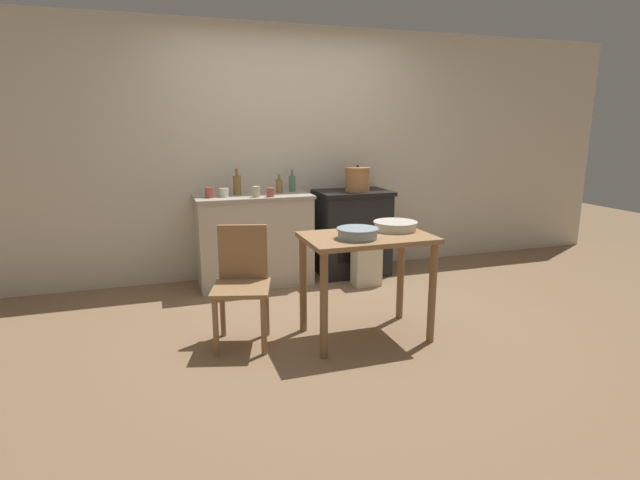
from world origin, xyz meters
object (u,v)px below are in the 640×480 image
object	(u,v)px
work_table	(367,255)
cup_center	(270,192)
stock_pot	(357,179)
cup_center_right	(224,192)
bottle_mid_left	(237,185)
flour_sack	(366,265)
mixing_bowl_large	(395,225)
bottle_left	(279,186)
chair	(242,281)
mixing_bowl_small	(358,233)
cup_mid_right	(256,192)
stove	(352,232)
cup_center_left	(210,193)
bottle_far_left	(292,183)

from	to	relation	value
work_table	cup_center	world-z (taller)	cup_center
stock_pot	cup_center_right	world-z (taller)	stock_pot
bottle_mid_left	flour_sack	bearing A→B (deg)	-22.68
mixing_bowl_large	bottle_left	size ratio (longest dim) A/B	1.81
bottle_mid_left	cup_center	distance (m)	0.38
chair	mixing_bowl_small	xyz separation A→B (m)	(0.78, -0.28, 0.36)
work_table	mixing_bowl_large	distance (m)	0.35
flour_sack	cup_center	world-z (taller)	cup_center
bottle_mid_left	cup_mid_right	bearing A→B (deg)	-58.08
mixing_bowl_small	cup_center	world-z (taller)	cup_center
chair	cup_mid_right	xyz separation A→B (m)	(0.36, 1.20, 0.49)
work_table	stock_pot	size ratio (longest dim) A/B	3.42
work_table	cup_center	bearing A→B (deg)	106.08
stove	flour_sack	world-z (taller)	stove
chair	mixing_bowl_small	distance (m)	0.91
cup_center_left	bottle_mid_left	bearing A→B (deg)	25.42
flour_sack	cup_center_left	bearing A→B (deg)	166.17
stove	mixing_bowl_small	distance (m)	1.81
stove	bottle_left	world-z (taller)	bottle_left
mixing_bowl_small	bottle_far_left	distance (m)	1.77
mixing_bowl_small	bottle_far_left	world-z (taller)	bottle_far_left
stove	chair	world-z (taller)	stove
mixing_bowl_large	cup_center_left	size ratio (longest dim) A/B	3.47
flour_sack	bottle_left	size ratio (longest dim) A/B	2.19
stock_pot	cup_center	distance (m)	0.96
bottle_mid_left	cup_mid_right	distance (m)	0.27
flour_sack	bottle_far_left	world-z (taller)	bottle_far_left
mixing_bowl_large	chair	bearing A→B (deg)	174.74
cup_center	cup_center_right	distance (m)	0.44
stove	bottle_far_left	distance (m)	0.83
work_table	mixing_bowl_small	bearing A→B (deg)	-144.77
mixing_bowl_large	cup_center_right	xyz separation A→B (m)	(-1.10, 1.41, 0.12)
cup_center_right	flour_sack	bearing A→B (deg)	-15.43
chair	mixing_bowl_large	xyz separation A→B (m)	(1.16, -0.11, 0.36)
cup_center_left	mixing_bowl_small	bearing A→B (deg)	-61.76
stove	cup_center_right	world-z (taller)	cup_center_right
work_table	cup_center_right	bearing A→B (deg)	118.60
work_table	cup_center_left	bearing A→B (deg)	122.46
bottle_left	chair	bearing A→B (deg)	-114.11
stock_pot	mixing_bowl_small	world-z (taller)	stock_pot
cup_center_left	work_table	bearing A→B (deg)	-57.54
mixing_bowl_large	bottle_mid_left	size ratio (longest dim) A/B	1.32
mixing_bowl_large	cup_center	xyz separation A→B (m)	(-0.67, 1.29, 0.12)
bottle_far_left	bottle_mid_left	size ratio (longest dim) A/B	0.88
mixing_bowl_large	cup_center_left	world-z (taller)	cup_center_left
work_table	bottle_left	bearing A→B (deg)	98.66
chair	cup_mid_right	distance (m)	1.34
chair	bottle_mid_left	bearing A→B (deg)	97.26
mixing_bowl_small	cup_center	bearing A→B (deg)	101.28
cup_center_right	bottle_mid_left	bearing A→B (deg)	40.53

